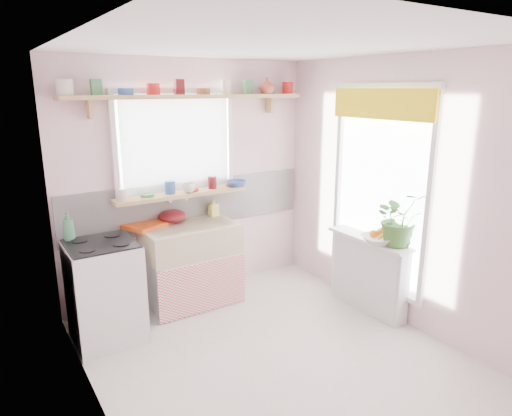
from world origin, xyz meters
TOP-DOWN VIEW (x-y plane):
  - room at (0.66, 0.86)m, footprint 3.20×3.20m
  - sink_unit at (-0.15, 1.29)m, footprint 0.95×0.65m
  - cooker at (-1.10, 1.05)m, footprint 0.58×0.58m
  - radiator_ledge at (1.30, 0.20)m, footprint 0.22×0.95m
  - windowsill at (-0.15, 1.48)m, footprint 1.40×0.22m
  - pine_shelf at (0.00, 1.47)m, footprint 2.52×0.24m
  - shelf_crockery at (-0.02, 1.47)m, footprint 2.47×0.11m
  - sill_crockery at (-0.20, 1.48)m, footprint 1.35×0.11m
  - dish_tray at (-0.53, 1.50)m, footprint 0.51×0.46m
  - colander at (-0.25, 1.50)m, footprint 0.36×0.36m
  - jade_plant at (1.33, -0.10)m, footprint 0.59×0.56m
  - fruit_bowl at (1.21, 0.02)m, footprint 0.41×0.41m
  - herb_pot at (1.33, -0.20)m, footprint 0.13×0.11m
  - soap_bottle_sink at (0.22, 1.50)m, footprint 0.10×0.10m
  - sill_cup at (-0.09, 1.42)m, footprint 0.14×0.14m
  - sill_bowl at (0.47, 1.42)m, footprint 0.23×0.23m
  - shelf_vase at (0.86, 1.41)m, footprint 0.20×0.20m
  - cooker_bottle at (-1.31, 1.27)m, footprint 0.11×0.11m
  - fruit at (1.22, 0.03)m, footprint 0.20×0.14m

SIDE VIEW (x-z plane):
  - radiator_ledge at x=1.30m, z-range 0.01..0.78m
  - sink_unit at x=-0.15m, z-range -0.13..0.99m
  - cooker at x=-1.10m, z-range 0.00..0.92m
  - fruit_bowl at x=1.21m, z-range 0.78..0.85m
  - dish_tray at x=-0.53m, z-range 0.85..0.89m
  - fruit at x=1.22m, z-range 0.83..0.93m
  - herb_pot at x=1.33m, z-range 0.78..0.99m
  - colander at x=-0.25m, z-range 0.85..0.98m
  - soap_bottle_sink at x=0.22m, z-range 0.85..1.06m
  - jade_plant at x=1.33m, z-range 0.77..1.30m
  - cooker_bottle at x=-1.31m, z-range 0.92..1.18m
  - windowsill at x=-0.15m, z-range 1.12..1.16m
  - sill_bowl at x=0.47m, z-range 1.16..1.23m
  - sill_cup at x=-0.09m, z-range 1.16..1.26m
  - sill_crockery at x=-0.20m, z-range 1.15..1.27m
  - room at x=0.66m, z-range -0.23..2.97m
  - pine_shelf at x=0.00m, z-range 2.10..2.14m
  - shelf_crockery at x=-0.02m, z-range 2.13..2.25m
  - shelf_vase at x=0.86m, z-range 2.14..2.31m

